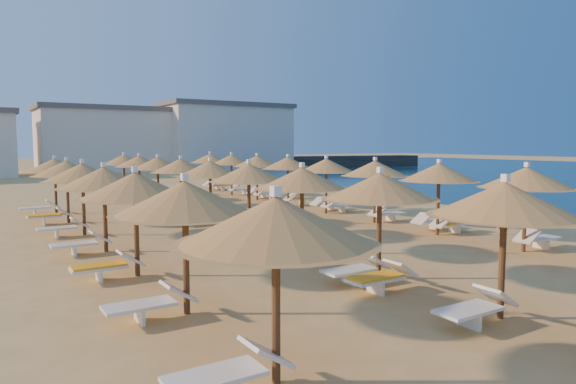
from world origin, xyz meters
TOP-DOWN VIEW (x-y plane):
  - ground at (0.00, 0.00)m, footprint 220.00×220.00m
  - jetty at (28.82, 42.80)m, footprint 30.25×7.06m
  - hotel_blocks at (2.48, 45.78)m, footprint 46.42×10.97m
  - parasol_row_east at (2.70, 2.52)m, footprint 2.79×35.89m
  - parasol_row_west at (-3.04, 2.52)m, footprint 2.79×35.89m
  - parasol_row_inland at (-7.85, 2.52)m, footprint 2.79×22.65m
  - loungers at (-1.58, 2.47)m, footprint 13.61×34.59m
  - beachgoer_c at (5.84, 5.73)m, footprint 0.96×1.10m
  - beachgoer_b at (5.30, 5.10)m, footprint 0.92×0.99m
  - beachgoer_a at (5.75, -1.24)m, footprint 0.59×0.70m

SIDE VIEW (x-z plane):
  - ground at x=0.00m, z-range 0.00..0.00m
  - loungers at x=-1.58m, z-range 0.01..0.67m
  - jetty at x=28.82m, z-range 0.00..1.50m
  - beachgoer_b at x=5.30m, z-range 0.00..1.62m
  - beachgoer_a at x=5.75m, z-range 0.00..1.63m
  - beachgoer_c at x=5.84m, z-range 0.00..1.78m
  - parasol_row_east at x=2.70m, z-range 0.83..3.51m
  - parasol_row_west at x=-3.04m, z-range 0.83..3.51m
  - parasol_row_inland at x=-7.85m, z-range 0.83..3.51m
  - hotel_blocks at x=2.48m, z-range -0.35..7.75m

